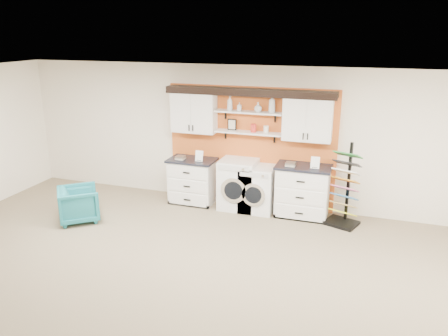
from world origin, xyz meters
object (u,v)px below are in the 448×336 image
(base_cabinet_right, at_px, (302,191))
(sample_rack, at_px, (344,199))
(dryer, at_px, (258,188))
(base_cabinet_left, at_px, (193,181))
(washer, at_px, (238,184))
(armchair, at_px, (79,204))

(base_cabinet_right, xyz_separation_m, sample_rack, (0.78, -0.15, -0.00))
(dryer, xyz_separation_m, sample_rack, (1.65, -0.14, 0.04))
(dryer, height_order, sample_rack, sample_rack)
(base_cabinet_left, height_order, base_cabinet_right, base_cabinet_right)
(base_cabinet_left, xyz_separation_m, base_cabinet_right, (2.26, -0.00, 0.04))
(washer, height_order, sample_rack, sample_rack)
(base_cabinet_left, distance_m, armchair, 2.27)
(base_cabinet_left, relative_size, dryer, 1.05)
(dryer, bearing_deg, base_cabinet_left, 179.86)
(base_cabinet_left, relative_size, base_cabinet_right, 0.92)
(base_cabinet_left, height_order, washer, washer)
(washer, bearing_deg, dryer, 0.00)
(base_cabinet_right, bearing_deg, washer, -179.85)
(sample_rack, bearing_deg, dryer, -164.60)
(sample_rack, bearing_deg, base_cabinet_right, -170.29)
(base_cabinet_left, relative_size, sample_rack, 0.62)
(base_cabinet_left, xyz_separation_m, armchair, (-1.67, -1.54, -0.14))
(dryer, height_order, armchair, dryer)
(base_cabinet_right, xyz_separation_m, washer, (-1.27, -0.00, -0.00))
(base_cabinet_right, distance_m, armchair, 4.22)
(base_cabinet_left, distance_m, base_cabinet_right, 2.26)
(armchair, bearing_deg, base_cabinet_right, -107.78)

